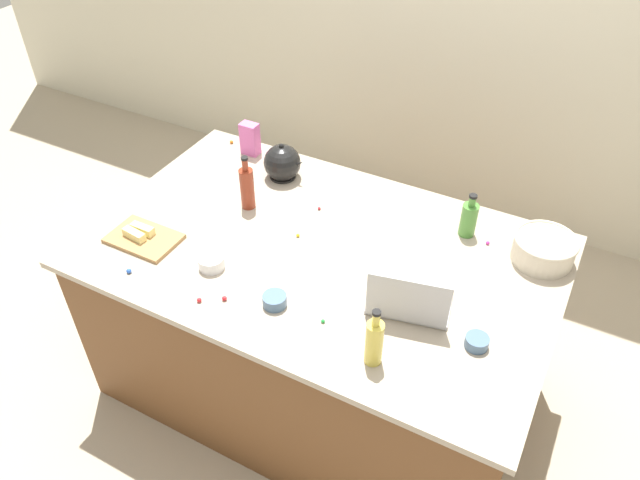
# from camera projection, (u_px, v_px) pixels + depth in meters

# --- Properties ---
(ground_plane) EXTENTS (12.00, 12.00, 0.00)m
(ground_plane) POSITION_uv_depth(u_px,v_px,m) (320.00, 380.00, 3.14)
(ground_plane) COLOR #B7A88E
(wall_back) EXTENTS (8.00, 0.10, 2.60)m
(wall_back) POSITION_uv_depth(u_px,v_px,m) (467.00, 17.00, 3.54)
(wall_back) COLOR beige
(wall_back) RESTS_ON ground
(island_counter) EXTENTS (1.97, 1.23, 0.90)m
(island_counter) POSITION_uv_depth(u_px,v_px,m) (320.00, 321.00, 2.85)
(island_counter) COLOR brown
(island_counter) RESTS_ON ground
(laptop) EXTENTS (0.35, 0.29, 0.22)m
(laptop) POSITION_uv_depth(u_px,v_px,m) (409.00, 300.00, 2.27)
(laptop) COLOR #B7B7BC
(laptop) RESTS_ON island_counter
(mixing_bowl_large) EXTENTS (0.26, 0.26, 0.11)m
(mixing_bowl_large) POSITION_uv_depth(u_px,v_px,m) (544.00, 249.00, 2.47)
(mixing_bowl_large) COLOR beige
(mixing_bowl_large) RESTS_ON island_counter
(bottle_soy) EXTENTS (0.06, 0.06, 0.27)m
(bottle_soy) POSITION_uv_depth(u_px,v_px,m) (247.00, 187.00, 2.73)
(bottle_soy) COLOR maroon
(bottle_soy) RESTS_ON island_counter
(bottle_olive) EXTENTS (0.07, 0.07, 0.21)m
(bottle_olive) POSITION_uv_depth(u_px,v_px,m) (469.00, 219.00, 2.59)
(bottle_olive) COLOR #4C8C38
(bottle_olive) RESTS_ON island_counter
(bottle_oil) EXTENTS (0.06, 0.06, 0.25)m
(bottle_oil) POSITION_uv_depth(u_px,v_px,m) (374.00, 342.00, 2.05)
(bottle_oil) COLOR #DBC64C
(bottle_oil) RESTS_ON island_counter
(kettle) EXTENTS (0.21, 0.18, 0.20)m
(kettle) POSITION_uv_depth(u_px,v_px,m) (282.00, 163.00, 2.93)
(kettle) COLOR black
(kettle) RESTS_ON island_counter
(cutting_board) EXTENTS (0.30, 0.20, 0.02)m
(cutting_board) POSITION_uv_depth(u_px,v_px,m) (144.00, 238.00, 2.60)
(cutting_board) COLOR #AD7F4C
(cutting_board) RESTS_ON island_counter
(butter_stick_left) EXTENTS (0.11, 0.05, 0.04)m
(butter_stick_left) POSITION_uv_depth(u_px,v_px,m) (134.00, 235.00, 2.58)
(butter_stick_left) COLOR #F4E58C
(butter_stick_left) RESTS_ON cutting_board
(butter_stick_right) EXTENTS (0.11, 0.04, 0.04)m
(butter_stick_right) POSITION_uv_depth(u_px,v_px,m) (142.00, 229.00, 2.61)
(butter_stick_right) COLOR #F4E58C
(butter_stick_right) RESTS_ON cutting_board
(ramekin_small) EXTENTS (0.09, 0.09, 0.04)m
(ramekin_small) POSITION_uv_depth(u_px,v_px,m) (477.00, 342.00, 2.15)
(ramekin_small) COLOR slate
(ramekin_small) RESTS_ON island_counter
(ramekin_medium) EXTENTS (0.09, 0.09, 0.05)m
(ramekin_medium) POSITION_uv_depth(u_px,v_px,m) (274.00, 300.00, 2.30)
(ramekin_medium) COLOR slate
(ramekin_medium) RESTS_ON island_counter
(ramekin_wide) EXTENTS (0.11, 0.11, 0.05)m
(ramekin_wide) POSITION_uv_depth(u_px,v_px,m) (211.00, 262.00, 2.46)
(ramekin_wide) COLOR white
(ramekin_wide) RESTS_ON island_counter
(candy_bag) EXTENTS (0.09, 0.06, 0.17)m
(candy_bag) POSITION_uv_depth(u_px,v_px,m) (250.00, 139.00, 3.09)
(candy_bag) COLOR pink
(candy_bag) RESTS_ON island_counter
(candy_0) EXTENTS (0.02, 0.02, 0.02)m
(candy_0) POSITION_uv_depth(u_px,v_px,m) (199.00, 300.00, 2.32)
(candy_0) COLOR red
(candy_0) RESTS_ON island_counter
(candy_1) EXTENTS (0.02, 0.02, 0.02)m
(candy_1) POSITION_uv_depth(u_px,v_px,m) (224.00, 298.00, 2.33)
(candy_1) COLOR red
(candy_1) RESTS_ON island_counter
(candy_2) EXTENTS (0.01, 0.01, 0.01)m
(candy_2) POSITION_uv_depth(u_px,v_px,m) (298.00, 235.00, 2.62)
(candy_2) COLOR yellow
(candy_2) RESTS_ON island_counter
(candy_3) EXTENTS (0.01, 0.01, 0.01)m
(candy_3) POSITION_uv_depth(u_px,v_px,m) (319.00, 208.00, 2.77)
(candy_3) COLOR red
(candy_3) RESTS_ON island_counter
(candy_4) EXTENTS (0.02, 0.02, 0.02)m
(candy_4) POSITION_uv_depth(u_px,v_px,m) (129.00, 271.00, 2.44)
(candy_4) COLOR blue
(candy_4) RESTS_ON island_counter
(candy_5) EXTENTS (0.01, 0.01, 0.01)m
(candy_5) POSITION_uv_depth(u_px,v_px,m) (323.00, 321.00, 2.24)
(candy_5) COLOR green
(candy_5) RESTS_ON island_counter
(candy_6) EXTENTS (0.02, 0.02, 0.02)m
(candy_6) POSITION_uv_depth(u_px,v_px,m) (488.00, 243.00, 2.58)
(candy_6) COLOR #CC3399
(candy_6) RESTS_ON island_counter
(candy_7) EXTENTS (0.02, 0.02, 0.02)m
(candy_7) POSITION_uv_depth(u_px,v_px,m) (231.00, 142.00, 3.21)
(candy_7) COLOR orange
(candy_7) RESTS_ON island_counter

